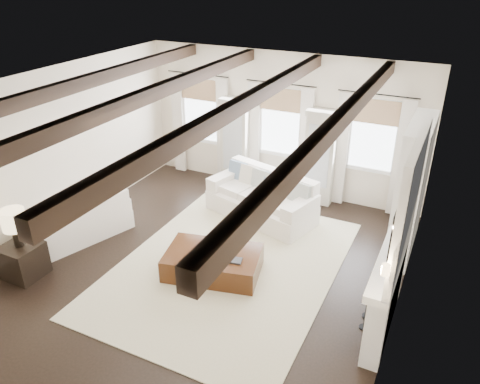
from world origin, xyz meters
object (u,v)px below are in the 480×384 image
at_px(sofa_left, 77,223).
at_px(side_table_front, 23,260).
at_px(side_table_back, 234,172).
at_px(sofa_back, 263,199).
at_px(ottoman, 213,263).

bearing_deg(sofa_left, side_table_front, -89.54).
xyz_separation_m(side_table_front, side_table_back, (1.55, 4.97, -0.04)).
xyz_separation_m(sofa_back, ottoman, (0.03, -2.26, -0.19)).
distance_m(ottoman, side_table_front, 3.25).
bearing_deg(side_table_front, side_table_back, 72.71).
distance_m(ottoman, side_table_back, 3.75).
bearing_deg(side_table_back, ottoman, -68.88).
xyz_separation_m(ottoman, side_table_back, (-1.35, 3.50, 0.06)).
bearing_deg(ottoman, sofa_back, 77.86).
relative_size(sofa_back, sofa_left, 1.12).
distance_m(sofa_back, sofa_left, 3.75).
bearing_deg(sofa_left, sofa_back, 40.04).
relative_size(sofa_back, ottoman, 1.54).
distance_m(sofa_left, side_table_front, 1.32).
relative_size(ottoman, side_table_back, 3.01).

